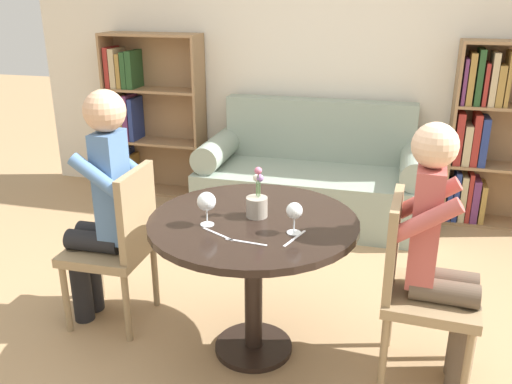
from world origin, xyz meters
The scene contains 16 objects.
ground_plane centered at (0.00, 0.00, 0.00)m, with size 16.00×16.00×0.00m, color tan.
back_wall centered at (0.00, 2.25, 1.35)m, with size 5.20×0.05×2.70m.
round_table centered at (0.00, 0.00, 0.60)m, with size 1.00×1.00×0.74m.
couch centered at (0.00, 1.83, 0.31)m, with size 1.78×0.80×0.92m.
bookshelf_left centered at (-1.58, 2.09, 0.72)m, with size 0.87×0.28×1.42m.
bookshelf_right centered at (1.34, 2.09, 0.70)m, with size 0.87×0.28×1.42m.
chair_left centered at (-0.77, 0.08, 0.49)m, with size 0.43×0.43×0.90m.
chair_right centered at (0.77, 0.03, 0.49)m, with size 0.44×0.44×0.90m.
person_left centered at (-0.85, 0.08, 0.70)m, with size 0.42×0.34×1.31m.
person_right centered at (0.86, 0.02, 0.66)m, with size 0.43×0.35×1.25m.
wine_glass_left centered at (-0.19, -0.12, 0.85)m, with size 0.09×0.09×0.16m.
wine_glass_right centered at (0.22, -0.10, 0.84)m, with size 0.07×0.07×0.15m.
flower_vase centered at (0.01, 0.04, 0.81)m, with size 0.10×0.10×0.25m.
knife_left_setting centered at (0.23, -0.16, 0.74)m, with size 0.07×0.18×0.00m.
fork_left_setting centered at (-0.11, -0.20, 0.74)m, with size 0.17×0.10×0.00m.
knife_right_setting centered at (0.04, -0.25, 0.74)m, with size 0.19×0.03×0.00m.
Camera 1 is at (0.62, -2.28, 1.76)m, focal length 38.00 mm.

